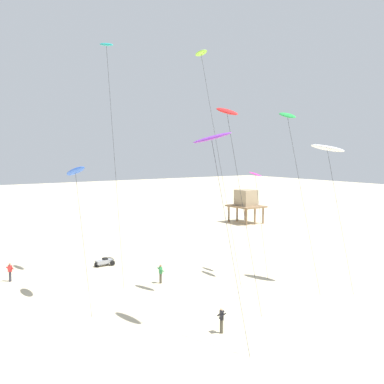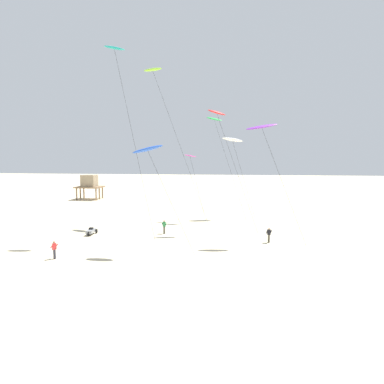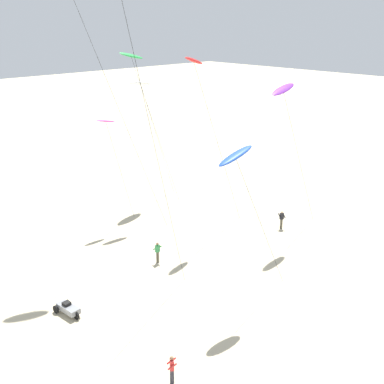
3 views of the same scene
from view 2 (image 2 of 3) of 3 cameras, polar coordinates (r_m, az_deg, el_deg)
name	(u,v)px [view 2 (image 2 of 3)]	position (r m, az deg, el deg)	size (l,w,h in m)	color
ground_plane	(162,251)	(32.99, -5.28, -10.26)	(260.00, 260.00, 0.00)	beige
kite_lime	(153,71)	(46.96, -6.80, 20.23)	(9.29, 2.29, 21.08)	#8CD833
kite_green	(215,120)	(48.12, 3.97, 12.35)	(6.04, 1.36, 15.13)	green
kite_red	(217,114)	(40.90, 4.42, 13.43)	(6.32, 1.43, 15.15)	red
kite_blue	(148,150)	(31.58, -7.72, 7.33)	(6.16, 1.28, 10.59)	blue
kite_teal	(115,51)	(39.30, -13.28, 22.78)	(5.60, 1.15, 21.34)	teal
kite_magenta	(190,157)	(47.59, -0.27, 6.06)	(3.24, 0.69, 9.63)	#D8339E
kite_purple	(262,127)	(35.66, 12.11, 10.94)	(6.54, 1.51, 12.94)	purple
kite_white	(233,140)	(50.02, 7.08, 9.01)	(5.20, 1.71, 12.34)	white
kite_flyer_nearest	(164,226)	(39.90, -4.87, -6.00)	(0.55, 0.53, 1.67)	#4C4738
kite_flyer_middle	(54,249)	(32.85, -22.87, -9.20)	(0.72, 0.72, 1.67)	#33333D
kite_flyer_furthest	(269,235)	(36.73, 13.26, -7.24)	(0.69, 0.68, 1.67)	#4C4738
stilt_house	(89,183)	(73.95, -17.44, 1.58)	(5.38, 4.33, 5.29)	#846647
beach_buggy	(91,231)	(41.28, -17.20, -6.51)	(1.07, 2.09, 0.82)	gray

